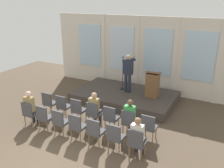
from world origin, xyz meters
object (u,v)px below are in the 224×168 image
object	(u,v)px
audience_r0_c3	(95,107)
audience_r1_c0	(31,106)
speaker	(128,71)
chair_r1_c2	(60,120)
chair_r0_c6	(149,126)
chair_r0_c5	(129,121)
chair_r1_c6	(137,142)
chair_r0_c3	(94,113)
chair_r0_c4	(111,117)
chair_r0_c1	(63,105)
chair_r1_c4	(95,130)
audience_r1_c6	(138,135)
lectern	(152,85)
chair_r1_c0	(30,112)
chair_r1_c3	(77,125)
chair_r0_c0	(49,102)
audience_r0_c5	(130,115)
chair_r1_c5	(115,136)
mic_stand	(123,82)
chair_r0_c2	(78,109)
chair_r1_c1	(44,116)

from	to	relation	value
audience_r0_c3	audience_r1_c0	bearing A→B (deg)	-153.41
speaker	chair_r1_c2	distance (m)	4.00
chair_r0_c6	audience_r1_c0	distance (m)	4.27
chair_r0_c5	chair_r1_c6	size ratio (longest dim) A/B	1.00
chair_r0_c3	chair_r0_c4	bearing A→B (deg)	0.00
speaker	chair_r0_c1	distance (m)	3.26
chair_r0_c4	chair_r1_c4	bearing A→B (deg)	-90.00
speaker	chair_r0_c1	size ratio (longest dim) A/B	1.83
audience_r0_c3	audience_r1_c6	xyz separation A→B (m)	(2.08, -1.04, -0.00)
audience_r0_c3	audience_r1_c6	size ratio (longest dim) A/B	1.01
lectern	chair_r1_c0	world-z (taller)	lectern
speaker	chair_r0_c3	size ratio (longest dim) A/B	1.83
chair_r0_c1	audience_r1_c6	world-z (taller)	audience_r1_c6
chair_r0_c3	chair_r1_c6	bearing A→B (deg)	-26.55
lectern	chair_r1_c3	world-z (taller)	lectern
audience_r1_c6	chair_r0_c4	bearing A→B (deg)	145.42
chair_r0_c0	chair_r0_c5	bearing A→B (deg)	0.00
chair_r1_c0	audience_r1_c6	bearing A→B (deg)	1.15
lectern	chair_r0_c1	world-z (taller)	lectern
chair_r0_c4	audience_r0_c5	size ratio (longest dim) A/B	0.73
audience_r0_c5	chair_r1_c5	xyz separation A→B (m)	(0.00, -1.12, -0.18)
audience_r1_c0	mic_stand	bearing A→B (deg)	65.54
chair_r0_c3	chair_r0_c6	world-z (taller)	same
chair_r0_c1	chair_r0_c5	bearing A→B (deg)	0.00
chair_r0_c2	chair_r0_c4	world-z (taller)	same
chair_r0_c5	chair_r0_c3	bearing A→B (deg)	180.00
lectern	chair_r0_c3	size ratio (longest dim) A/B	1.23
chair_r0_c5	audience_r1_c6	xyz separation A→B (m)	(0.69, -0.96, 0.18)
chair_r0_c5	chair_r1_c5	bearing A→B (deg)	-90.00
mic_stand	chair_r1_c4	xyz separation A→B (m)	(0.97, -4.05, -0.19)
chair_r0_c4	chair_r1_c1	bearing A→B (deg)	-153.45
speaker	chair_r1_c6	distance (m)	4.40
chair_r1_c6	audience_r0_c3	bearing A→B (deg)	151.64
chair_r0_c4	chair_r1_c6	size ratio (longest dim) A/B	1.00
lectern	chair_r1_c1	world-z (taller)	lectern
chair_r0_c4	chair_r1_c2	bearing A→B (deg)	-143.14
chair_r1_c6	chair_r1_c3	bearing A→B (deg)	180.00
chair_r1_c2	chair_r1_c3	size ratio (longest dim) A/B	1.00
chair_r1_c3	chair_r0_c0	bearing A→B (deg)	153.45
speaker	lectern	xyz separation A→B (m)	(1.16, -0.05, -0.45)
chair_r1_c2	chair_r1_c4	xyz separation A→B (m)	(1.39, 0.00, 0.00)
mic_stand	chair_r1_c5	bearing A→B (deg)	-67.69
chair_r0_c3	chair_r1_c4	distance (m)	1.25
chair_r0_c5	lectern	bearing A→B (deg)	93.00
lectern	audience_r0_c5	size ratio (longest dim) A/B	0.90
audience_r0_c5	audience_r1_c0	bearing A→B (deg)	-163.28
chair_r1_c4	mic_stand	bearing A→B (deg)	103.44
chair_r0_c5	chair_r1_c3	xyz separation A→B (m)	(-1.39, -1.04, 0.00)
chair_r1_c3	audience_r0_c5	bearing A→B (deg)	38.99
mic_stand	chair_r1_c1	world-z (taller)	mic_stand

